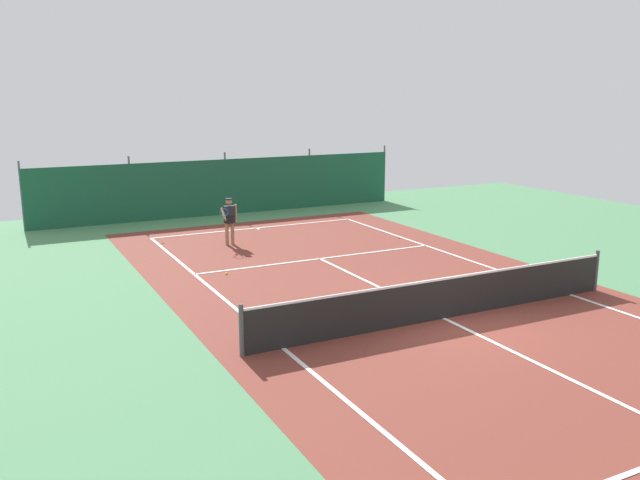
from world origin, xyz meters
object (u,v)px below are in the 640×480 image
(tennis_player, at_px, (229,218))
(tennis_ball_midcourt, at_px, (227,273))
(tennis_net, at_px, (444,298))
(parked_car, at_px, (272,182))
(tennis_ball_by_sideline, at_px, (399,238))
(tennis_ball_near_player, at_px, (162,243))

(tennis_player, xyz_separation_m, tennis_ball_midcourt, (-1.38, -3.61, -0.93))
(tennis_net, relative_size, tennis_player, 6.17)
(tennis_net, relative_size, parked_car, 2.38)
(tennis_player, xyz_separation_m, parked_car, (5.35, 8.92, -0.12))
(tennis_player, relative_size, parked_car, 0.39)
(tennis_ball_midcourt, relative_size, tennis_ball_by_sideline, 1.00)
(tennis_ball_near_player, bearing_deg, parked_car, 45.95)
(tennis_net, bearing_deg, tennis_ball_midcourt, 118.65)
(tennis_ball_by_sideline, height_order, parked_car, parked_car)
(parked_car, bearing_deg, tennis_ball_near_player, 44.26)
(tennis_player, bearing_deg, tennis_ball_by_sideline, 168.38)
(tennis_ball_midcourt, xyz_separation_m, tennis_ball_by_sideline, (7.21, 1.82, 0.00))
(tennis_net, relative_size, tennis_ball_by_sideline, 153.33)
(tennis_player, bearing_deg, tennis_ball_near_player, -26.00)
(tennis_ball_midcourt, xyz_separation_m, parked_car, (6.73, 12.53, 0.81))
(tennis_net, relative_size, tennis_ball_near_player, 153.33)
(tennis_ball_by_sideline, bearing_deg, tennis_player, 162.91)
(tennis_ball_near_player, bearing_deg, tennis_player, -31.47)
(tennis_net, bearing_deg, parked_car, 79.41)
(tennis_net, distance_m, tennis_ball_midcourt, 6.84)
(tennis_player, height_order, parked_car, parked_car)
(tennis_ball_near_player, relative_size, parked_car, 0.02)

